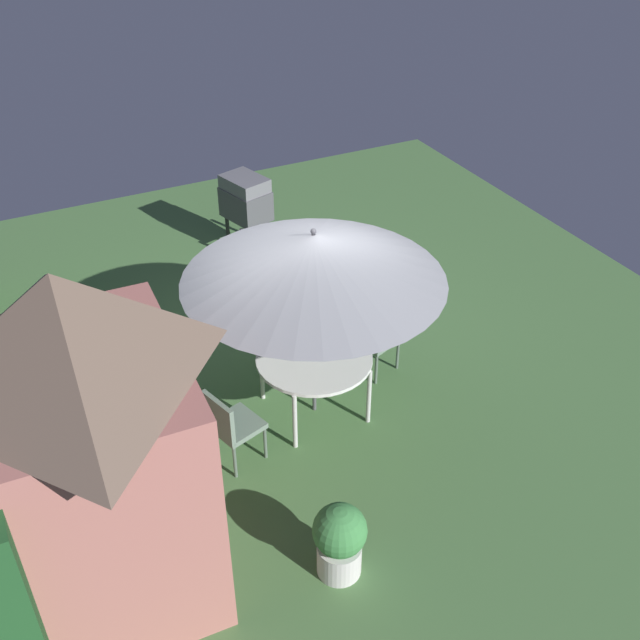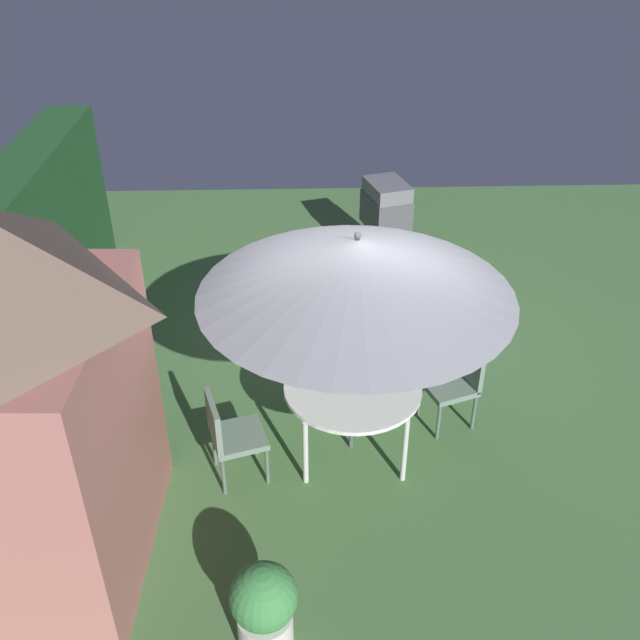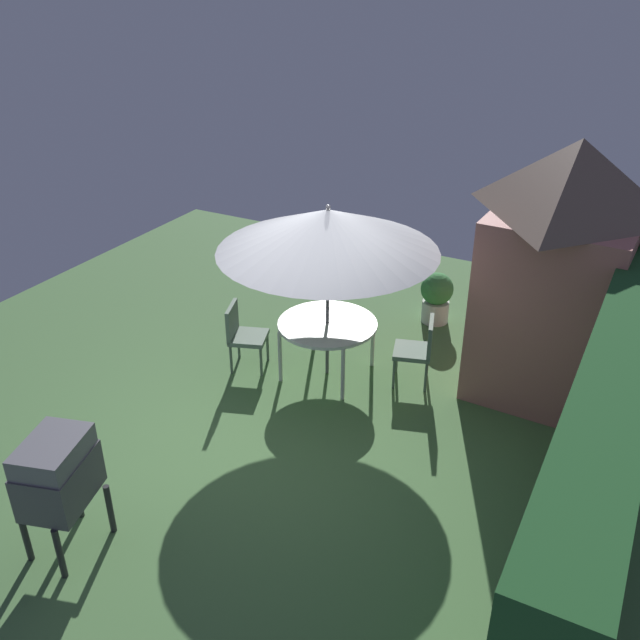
{
  "view_description": "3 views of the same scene",
  "coord_description": "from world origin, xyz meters",
  "px_view_note": "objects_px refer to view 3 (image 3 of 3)",
  "views": [
    {
      "loc": [
        -6.78,
        2.86,
        5.71
      ],
      "look_at": [
        -0.75,
        -0.15,
        1.03
      ],
      "focal_mm": 42.15,
      "sensor_mm": 36.0,
      "label": 1
    },
    {
      "loc": [
        -6.14,
        0.51,
        4.82
      ],
      "look_at": [
        -0.12,
        0.31,
        0.91
      ],
      "focal_mm": 40.06,
      "sensor_mm": 36.0,
      "label": 2
    },
    {
      "loc": [
        5.87,
        3.56,
        4.89
      ],
      "look_at": [
        -0.17,
        0.37,
        1.26
      ],
      "focal_mm": 38.74,
      "sensor_mm": 36.0,
      "label": 3
    }
  ],
  "objects_px": {
    "patio_umbrella": "(328,230)",
    "patio_table": "(327,327)",
    "potted_plant_by_shed": "(436,296)",
    "chair_far_side": "(419,347)",
    "chair_near_shed": "(242,332)",
    "bbq_grill": "(58,474)",
    "garden_shed": "(561,267)"
  },
  "relations": [
    {
      "from": "bbq_grill",
      "to": "chair_near_shed",
      "type": "height_order",
      "value": "bbq_grill"
    },
    {
      "from": "potted_plant_by_shed",
      "to": "patio_table",
      "type": "bearing_deg",
      "value": -20.36
    },
    {
      "from": "patio_umbrella",
      "to": "potted_plant_by_shed",
      "type": "bearing_deg",
      "value": 159.64
    },
    {
      "from": "patio_table",
      "to": "potted_plant_by_shed",
      "type": "relative_size",
      "value": 1.64
    },
    {
      "from": "chair_near_shed",
      "to": "patio_table",
      "type": "bearing_deg",
      "value": 109.68
    },
    {
      "from": "bbq_grill",
      "to": "chair_near_shed",
      "type": "xyz_separation_m",
      "value": [
        -3.39,
        -0.34,
        -0.33
      ]
    },
    {
      "from": "garden_shed",
      "to": "chair_near_shed",
      "type": "bearing_deg",
      "value": -66.89
    },
    {
      "from": "patio_table",
      "to": "chair_near_shed",
      "type": "bearing_deg",
      "value": -70.32
    },
    {
      "from": "patio_umbrella",
      "to": "chair_near_shed",
      "type": "height_order",
      "value": "patio_umbrella"
    },
    {
      "from": "patio_umbrella",
      "to": "bbq_grill",
      "type": "distance_m",
      "value": 4.01
    },
    {
      "from": "chair_far_side",
      "to": "potted_plant_by_shed",
      "type": "xyz_separation_m",
      "value": [
        -1.7,
        -0.37,
        -0.1
      ]
    },
    {
      "from": "patio_table",
      "to": "chair_far_side",
      "type": "bearing_deg",
      "value": 107.07
    },
    {
      "from": "patio_table",
      "to": "bbq_grill",
      "type": "distance_m",
      "value": 3.84
    },
    {
      "from": "potted_plant_by_shed",
      "to": "chair_far_side",
      "type": "bearing_deg",
      "value": 12.14
    },
    {
      "from": "patio_umbrella",
      "to": "patio_table",
      "type": "bearing_deg",
      "value": 90.0
    },
    {
      "from": "garden_shed",
      "to": "potted_plant_by_shed",
      "type": "distance_m",
      "value": 2.31
    },
    {
      "from": "patio_table",
      "to": "patio_umbrella",
      "type": "distance_m",
      "value": 1.3
    },
    {
      "from": "bbq_grill",
      "to": "potted_plant_by_shed",
      "type": "bearing_deg",
      "value": 165.73
    },
    {
      "from": "chair_far_side",
      "to": "bbq_grill",
      "type": "bearing_deg",
      "value": -24.15
    },
    {
      "from": "chair_near_shed",
      "to": "potted_plant_by_shed",
      "type": "height_order",
      "value": "chair_near_shed"
    },
    {
      "from": "chair_near_shed",
      "to": "chair_far_side",
      "type": "height_order",
      "value": "same"
    },
    {
      "from": "patio_table",
      "to": "potted_plant_by_shed",
      "type": "height_order",
      "value": "potted_plant_by_shed"
    },
    {
      "from": "chair_near_shed",
      "to": "chair_far_side",
      "type": "bearing_deg",
      "value": 108.34
    },
    {
      "from": "garden_shed",
      "to": "bbq_grill",
      "type": "xyz_separation_m",
      "value": [
        4.93,
        -3.26,
        -0.74
      ]
    },
    {
      "from": "chair_near_shed",
      "to": "garden_shed",
      "type": "bearing_deg",
      "value": 113.11
    },
    {
      "from": "garden_shed",
      "to": "potted_plant_by_shed",
      "type": "bearing_deg",
      "value": -116.61
    },
    {
      "from": "patio_table",
      "to": "potted_plant_by_shed",
      "type": "xyz_separation_m",
      "value": [
        -2.05,
        0.76,
        -0.28
      ]
    },
    {
      "from": "garden_shed",
      "to": "patio_table",
      "type": "height_order",
      "value": "garden_shed"
    },
    {
      "from": "garden_shed",
      "to": "patio_umbrella",
      "type": "distance_m",
      "value": 2.81
    },
    {
      "from": "chair_near_shed",
      "to": "potted_plant_by_shed",
      "type": "bearing_deg",
      "value": 143.14
    },
    {
      "from": "patio_umbrella",
      "to": "potted_plant_by_shed",
      "type": "relative_size",
      "value": 3.48
    },
    {
      "from": "patio_umbrella",
      "to": "chair_near_shed",
      "type": "distance_m",
      "value": 1.85
    }
  ]
}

